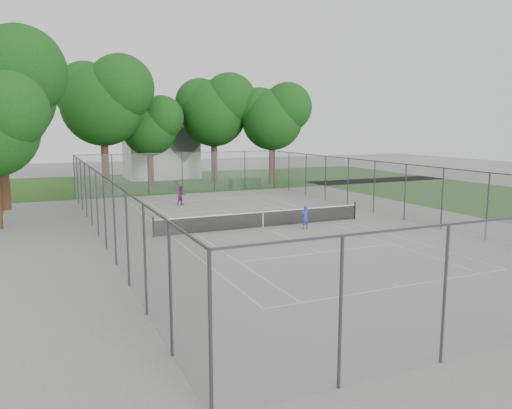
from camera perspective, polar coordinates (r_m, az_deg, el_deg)
name	(u,v)px	position (r m, az deg, el deg)	size (l,w,h in m)	color
ground	(263,227)	(28.98, 0.81, -2.63)	(120.00, 120.00, 0.00)	slate
grass_far	(159,182)	(53.43, -11.00, 2.54)	(60.00, 20.00, 0.00)	#204B15
court_markings	(263,227)	(28.98, 0.81, -2.61)	(11.03, 23.83, 0.01)	silver
tennis_net	(263,219)	(28.88, 0.81, -1.63)	(12.87, 0.10, 1.10)	black
perimeter_fence	(263,197)	(28.67, 0.81, 0.92)	(18.08, 34.08, 3.52)	#38383D
tree_far_left	(104,98)	(47.14, -17.02, 11.59)	(8.40, 7.67, 12.08)	#3B2115
tree_far_midleft	(150,124)	(49.81, -12.01, 8.97)	(6.08, 5.55, 8.74)	#3B2115
tree_far_midright	(215,108)	(51.79, -4.73, 10.97)	(7.76, 7.09, 11.16)	#3B2115
tree_far_right	(273,114)	(50.92, 2.00, 10.24)	(7.06, 6.44, 10.14)	#3B2115
hedge_left	(125,188)	(45.20, -14.72, 1.84)	(3.61, 1.08, 0.90)	#164415
hedge_mid	(192,185)	(46.37, -7.32, 2.26)	(3.01, 0.86, 0.95)	#164415
hedge_right	(245,183)	(47.61, -1.28, 2.47)	(2.93, 1.07, 0.88)	#164415
house	(161,144)	(57.26, -10.85, 6.78)	(7.60, 5.89, 9.46)	beige
girl_player	(305,217)	(28.63, 5.63, -1.46)	(0.48, 0.32, 1.33)	#3135B9
woman_player	(181,196)	(37.35, -8.53, 1.00)	(0.69, 0.54, 1.43)	#672260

